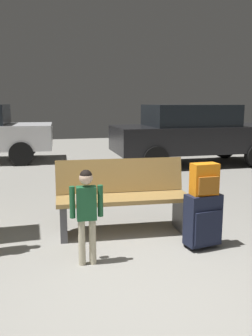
{
  "coord_description": "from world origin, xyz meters",
  "views": [
    {
      "loc": [
        -0.87,
        -2.56,
        1.59
      ],
      "look_at": [
        0.15,
        1.3,
        0.85
      ],
      "focal_mm": 38.52,
      "sensor_mm": 36.0,
      "label": 1
    }
  ],
  "objects_px": {
    "bench": "(123,197)",
    "child": "(86,207)",
    "parked_car_near": "(193,133)",
    "suitcase": "(203,220)",
    "backpack_bright": "(205,180)"
  },
  "relations": [
    {
      "from": "backpack_bright",
      "to": "bench",
      "type": "bearing_deg",
      "value": 135.14
    },
    {
      "from": "bench",
      "to": "child",
      "type": "relative_size",
      "value": 1.71
    },
    {
      "from": "suitcase",
      "to": "backpack_bright",
      "type": "height_order",
      "value": "backpack_bright"
    },
    {
      "from": "child",
      "to": "suitcase",
      "type": "bearing_deg",
      "value": 3.52
    },
    {
      "from": "suitcase",
      "to": "child",
      "type": "relative_size",
      "value": 0.63
    },
    {
      "from": "bench",
      "to": "suitcase",
      "type": "height_order",
      "value": "bench"
    },
    {
      "from": "suitcase",
      "to": "bench",
      "type": "bearing_deg",
      "value": 135.19
    },
    {
      "from": "suitcase",
      "to": "child",
      "type": "distance_m",
      "value": 1.32
    },
    {
      "from": "bench",
      "to": "child",
      "type": "height_order",
      "value": "child"
    },
    {
      "from": "suitcase",
      "to": "child",
      "type": "height_order",
      "value": "child"
    },
    {
      "from": "backpack_bright",
      "to": "parked_car_near",
      "type": "xyz_separation_m",
      "value": [
        2.2,
        4.97,
        0.03
      ]
    },
    {
      "from": "suitcase",
      "to": "child",
      "type": "xyz_separation_m",
      "value": [
        -1.29,
        -0.08,
        0.27
      ]
    },
    {
      "from": "parked_car_near",
      "to": "child",
      "type": "bearing_deg",
      "value": -124.63
    },
    {
      "from": "backpack_bright",
      "to": "child",
      "type": "bearing_deg",
      "value": -176.5
    },
    {
      "from": "parked_car_near",
      "to": "suitcase",
      "type": "bearing_deg",
      "value": -113.87
    }
  ]
}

